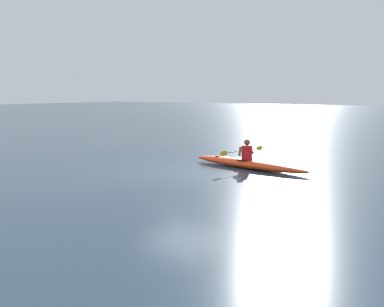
{
  "coord_description": "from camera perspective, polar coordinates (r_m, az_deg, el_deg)",
  "views": [
    {
      "loc": [
        -9.01,
        12.42,
        2.69
      ],
      "look_at": [
        -1.71,
        1.92,
        0.96
      ],
      "focal_mm": 43.02,
      "sensor_mm": 36.0,
      "label": 1
    }
  ],
  "objects": [
    {
      "name": "kayak",
      "position": [
        16.34,
        6.99,
        -1.28
      ],
      "size": [
        4.94,
        1.57,
        0.32
      ],
      "color": "red",
      "rests_on": "ground"
    },
    {
      "name": "ground_plane",
      "position": [
        15.58,
        -1.13,
        -2.26
      ],
      "size": [
        160.0,
        160.0,
        0.0
      ],
      "primitive_type": "plane",
      "color": "#283D4C"
    },
    {
      "name": "kayaker",
      "position": [
        16.34,
        6.76,
        0.31
      ],
      "size": [
        0.62,
        2.38,
        0.71
      ],
      "color": "red",
      "rests_on": "kayak"
    }
  ]
}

